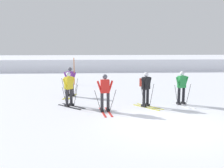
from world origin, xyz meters
TOP-DOWN VIEW (x-y plane):
  - ground_plane at (0.00, 0.00)m, footprint 120.00×120.00m
  - far_snow_ridge at (0.00, 21.97)m, footprint 80.00×7.79m
  - skier_black at (-0.34, 2.70)m, footprint 1.32×1.46m
  - skier_yellow at (-4.08, 2.96)m, footprint 1.43×1.35m
  - skier_purple at (-4.27, 5.41)m, footprint 0.98×1.64m
  - skier_red at (-2.34, 1.92)m, footprint 1.00×1.64m
  - skier_green at (1.56, 3.01)m, footprint 0.96×1.63m
  - trail_marker_pole at (-4.44, 9.71)m, footprint 0.05×0.05m

SIDE VIEW (x-z plane):
  - ground_plane at x=0.00m, z-range 0.00..0.00m
  - far_snow_ridge at x=0.00m, z-range 0.00..1.34m
  - skier_yellow at x=-4.08m, z-range 0.06..1.77m
  - skier_green at x=1.56m, z-range 0.06..1.77m
  - skier_red at x=-2.34m, z-range 0.10..1.81m
  - skier_black at x=-0.34m, z-range 0.10..1.81m
  - skier_purple at x=-4.27m, z-range 0.10..1.81m
  - trail_marker_pole at x=-4.44m, z-range 0.00..2.03m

